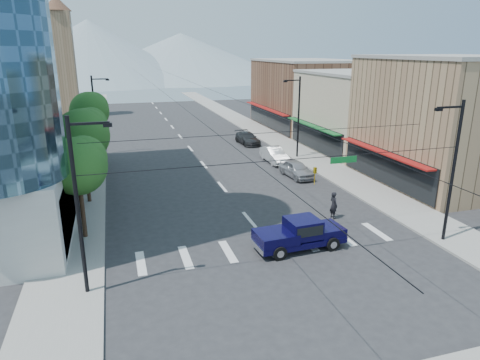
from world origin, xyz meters
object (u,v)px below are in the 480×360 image
at_px(pickup_truck, 299,233).
at_px(parked_car_near, 296,169).
at_px(parked_car_far, 247,138).
at_px(parked_car_mid, 274,155).
at_px(pedestrian, 334,205).

distance_m(pickup_truck, parked_car_near, 15.53).
bearing_deg(parked_car_far, parked_car_mid, -92.95).
distance_m(pickup_truck, parked_car_far, 30.46).
distance_m(parked_car_mid, parked_car_far, 9.72).
relative_size(pedestrian, parked_car_near, 0.43).
distance_m(pedestrian, parked_car_near, 10.56).
xyz_separation_m(parked_car_near, parked_car_mid, (0.00, 5.84, 0.03)).
xyz_separation_m(parked_car_mid, parked_car_far, (0.00, 9.72, -0.07)).
bearing_deg(pedestrian, parked_car_mid, -12.76).
xyz_separation_m(pedestrian, parked_car_far, (1.66, 25.98, -0.25)).
height_order(parked_car_near, parked_car_mid, parked_car_mid).
distance_m(pickup_truck, parked_car_mid, 21.03).
bearing_deg(pedestrian, parked_car_far, -10.58).
relative_size(pedestrian, parked_car_far, 0.39).
height_order(pedestrian, parked_car_near, pedestrian).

